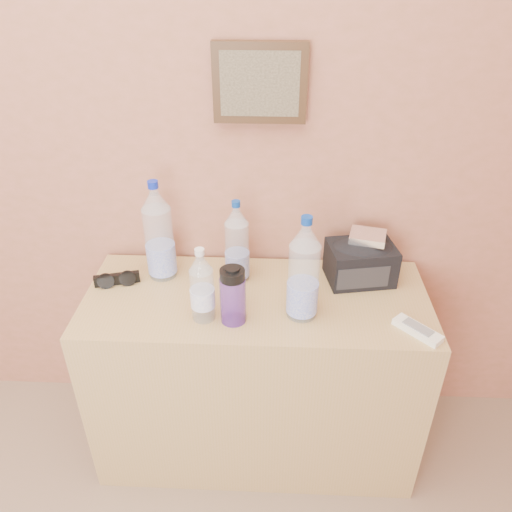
{
  "coord_description": "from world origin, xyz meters",
  "views": [
    {
      "loc": [
        0.61,
        0.36,
        1.77
      ],
      "look_at": [
        0.55,
        1.71,
        0.92
      ],
      "focal_mm": 35.0,
      "sensor_mm": 36.0,
      "label": 1
    }
  ],
  "objects_px": {
    "pet_large_b": "(159,236)",
    "pet_large_c": "(237,245)",
    "pet_small": "(202,289)",
    "sunglasses": "(117,279)",
    "toiletry_bag": "(361,260)",
    "foil_packet": "(368,237)",
    "pet_large_d": "(304,274)",
    "nalgene_bottle": "(233,295)",
    "dresser": "(256,374)",
    "ac_remote": "(417,330)"
  },
  "relations": [
    {
      "from": "nalgene_bottle",
      "to": "pet_small",
      "type": "bearing_deg",
      "value": 174.85
    },
    {
      "from": "pet_small",
      "to": "ac_remote",
      "type": "relative_size",
      "value": 1.65
    },
    {
      "from": "dresser",
      "to": "pet_large_c",
      "type": "relative_size",
      "value": 3.87
    },
    {
      "from": "pet_small",
      "to": "toiletry_bag",
      "type": "relative_size",
      "value": 1.13
    },
    {
      "from": "pet_small",
      "to": "sunglasses",
      "type": "distance_m",
      "value": 0.39
    },
    {
      "from": "pet_large_c",
      "to": "dresser",
      "type": "bearing_deg",
      "value": -57.61
    },
    {
      "from": "pet_large_d",
      "to": "foil_packet",
      "type": "distance_m",
      "value": 0.32
    },
    {
      "from": "pet_small",
      "to": "ac_remote",
      "type": "xyz_separation_m",
      "value": [
        0.68,
        -0.05,
        -0.1
      ]
    },
    {
      "from": "pet_large_c",
      "to": "sunglasses",
      "type": "xyz_separation_m",
      "value": [
        -0.43,
        -0.06,
        -0.12
      ]
    },
    {
      "from": "pet_large_b",
      "to": "pet_large_c",
      "type": "distance_m",
      "value": 0.28
    },
    {
      "from": "pet_small",
      "to": "dresser",
      "type": "bearing_deg",
      "value": 35.55
    },
    {
      "from": "dresser",
      "to": "pet_large_b",
      "type": "bearing_deg",
      "value": 160.65
    },
    {
      "from": "pet_small",
      "to": "toiletry_bag",
      "type": "xyz_separation_m",
      "value": [
        0.53,
        0.25,
        -0.04
      ]
    },
    {
      "from": "ac_remote",
      "to": "pet_large_b",
      "type": "bearing_deg",
      "value": -152.49
    },
    {
      "from": "pet_large_c",
      "to": "nalgene_bottle",
      "type": "height_order",
      "value": "pet_large_c"
    },
    {
      "from": "ac_remote",
      "to": "pet_small",
      "type": "bearing_deg",
      "value": -137.96
    },
    {
      "from": "pet_large_d",
      "to": "sunglasses",
      "type": "relative_size",
      "value": 2.27
    },
    {
      "from": "pet_large_b",
      "to": "toiletry_bag",
      "type": "relative_size",
      "value": 1.62
    },
    {
      "from": "dresser",
      "to": "pet_small",
      "type": "relative_size",
      "value": 4.58
    },
    {
      "from": "sunglasses",
      "to": "toiletry_bag",
      "type": "relative_size",
      "value": 0.69
    },
    {
      "from": "dresser",
      "to": "sunglasses",
      "type": "relative_size",
      "value": 7.49
    },
    {
      "from": "dresser",
      "to": "nalgene_bottle",
      "type": "xyz_separation_m",
      "value": [
        -0.07,
        -0.13,
        0.47
      ]
    },
    {
      "from": "nalgene_bottle",
      "to": "sunglasses",
      "type": "xyz_separation_m",
      "value": [
        -0.43,
        0.18,
        -0.08
      ]
    },
    {
      "from": "dresser",
      "to": "sunglasses",
      "type": "distance_m",
      "value": 0.64
    },
    {
      "from": "pet_large_d",
      "to": "ac_remote",
      "type": "distance_m",
      "value": 0.4
    },
    {
      "from": "toiletry_bag",
      "to": "ac_remote",
      "type": "bearing_deg",
      "value": -73.91
    },
    {
      "from": "sunglasses",
      "to": "foil_packet",
      "type": "height_order",
      "value": "foil_packet"
    },
    {
      "from": "sunglasses",
      "to": "ac_remote",
      "type": "distance_m",
      "value": 1.03
    },
    {
      "from": "pet_large_b",
      "to": "sunglasses",
      "type": "relative_size",
      "value": 2.33
    },
    {
      "from": "dresser",
      "to": "nalgene_bottle",
      "type": "relative_size",
      "value": 5.9
    },
    {
      "from": "pet_large_b",
      "to": "toiletry_bag",
      "type": "distance_m",
      "value": 0.72
    },
    {
      "from": "dresser",
      "to": "ac_remote",
      "type": "bearing_deg",
      "value": -17.81
    },
    {
      "from": "pet_large_b",
      "to": "foil_packet",
      "type": "relative_size",
      "value": 3.06
    },
    {
      "from": "pet_large_d",
      "to": "nalgene_bottle",
      "type": "xyz_separation_m",
      "value": [
        -0.22,
        -0.04,
        -0.06
      ]
    },
    {
      "from": "pet_small",
      "to": "pet_large_c",
      "type": "bearing_deg",
      "value": 68.56
    },
    {
      "from": "pet_large_d",
      "to": "ac_remote",
      "type": "xyz_separation_m",
      "value": [
        0.36,
        -0.08,
        -0.15
      ]
    },
    {
      "from": "pet_large_b",
      "to": "nalgene_bottle",
      "type": "xyz_separation_m",
      "value": [
        0.28,
        -0.25,
        -0.06
      ]
    },
    {
      "from": "foil_packet",
      "to": "toiletry_bag",
      "type": "bearing_deg",
      "value": -140.64
    },
    {
      "from": "pet_large_d",
      "to": "sunglasses",
      "type": "bearing_deg",
      "value": 167.7
    },
    {
      "from": "pet_large_d",
      "to": "toiletry_bag",
      "type": "bearing_deg",
      "value": 45.1
    },
    {
      "from": "pet_large_b",
      "to": "toiletry_bag",
      "type": "bearing_deg",
      "value": 0.48
    },
    {
      "from": "pet_large_b",
      "to": "pet_large_d",
      "type": "distance_m",
      "value": 0.54
    },
    {
      "from": "foil_packet",
      "to": "ac_remote",
      "type": "bearing_deg",
      "value": -67.07
    },
    {
      "from": "sunglasses",
      "to": "ac_remote",
      "type": "bearing_deg",
      "value": -28.18
    },
    {
      "from": "nalgene_bottle",
      "to": "foil_packet",
      "type": "distance_m",
      "value": 0.53
    },
    {
      "from": "nalgene_bottle",
      "to": "sunglasses",
      "type": "height_order",
      "value": "nalgene_bottle"
    },
    {
      "from": "ac_remote",
      "to": "toiletry_bag",
      "type": "height_order",
      "value": "toiletry_bag"
    },
    {
      "from": "pet_large_b",
      "to": "sunglasses",
      "type": "distance_m",
      "value": 0.22
    },
    {
      "from": "pet_large_d",
      "to": "foil_packet",
      "type": "height_order",
      "value": "pet_large_d"
    },
    {
      "from": "dresser",
      "to": "ac_remote",
      "type": "relative_size",
      "value": 7.57
    }
  ]
}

